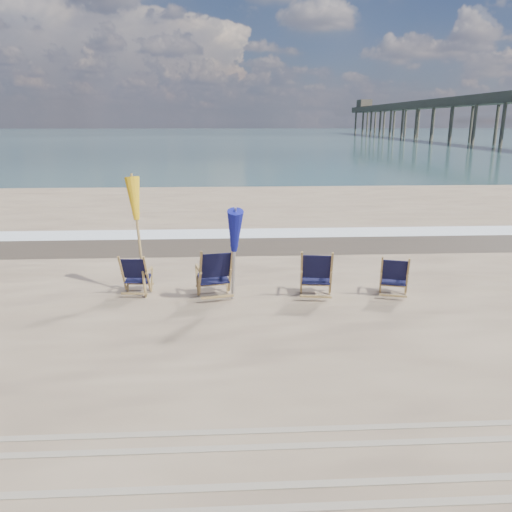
{
  "coord_description": "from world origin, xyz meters",
  "views": [
    {
      "loc": [
        -0.51,
        -7.2,
        3.45
      ],
      "look_at": [
        0.0,
        2.2,
        0.9
      ],
      "focal_mm": 35.0,
      "sensor_mm": 36.0,
      "label": 1
    }
  ],
  "objects_px": {
    "beach_chair_1": "(231,273)",
    "fishing_pier": "(468,113)",
    "beach_chair_2": "(331,275)",
    "beach_chair_3": "(407,278)",
    "umbrella_yellow": "(137,205)",
    "umbrella_blue": "(233,230)",
    "beach_chair_0": "(147,275)"
  },
  "relations": [
    {
      "from": "umbrella_blue",
      "to": "beach_chair_2",
      "type": "bearing_deg",
      "value": 3.21
    },
    {
      "from": "umbrella_blue",
      "to": "fishing_pier",
      "type": "distance_m",
      "value": 81.71
    },
    {
      "from": "fishing_pier",
      "to": "beach_chair_1",
      "type": "bearing_deg",
      "value": -118.22
    },
    {
      "from": "beach_chair_2",
      "to": "umbrella_blue",
      "type": "distance_m",
      "value": 2.15
    },
    {
      "from": "beach_chair_0",
      "to": "beach_chair_3",
      "type": "distance_m",
      "value": 5.2
    },
    {
      "from": "beach_chair_1",
      "to": "umbrella_yellow",
      "type": "relative_size",
      "value": 0.45
    },
    {
      "from": "beach_chair_0",
      "to": "beach_chair_3",
      "type": "relative_size",
      "value": 0.99
    },
    {
      "from": "beach_chair_0",
      "to": "umbrella_blue",
      "type": "bearing_deg",
      "value": 167.84
    },
    {
      "from": "beach_chair_3",
      "to": "umbrella_blue",
      "type": "relative_size",
      "value": 0.45
    },
    {
      "from": "beach_chair_3",
      "to": "umbrella_yellow",
      "type": "relative_size",
      "value": 0.38
    },
    {
      "from": "beach_chair_1",
      "to": "umbrella_yellow",
      "type": "height_order",
      "value": "umbrella_yellow"
    },
    {
      "from": "beach_chair_1",
      "to": "beach_chair_2",
      "type": "bearing_deg",
      "value": 162.3
    },
    {
      "from": "beach_chair_0",
      "to": "umbrella_yellow",
      "type": "relative_size",
      "value": 0.37
    },
    {
      "from": "beach_chair_0",
      "to": "beach_chair_2",
      "type": "bearing_deg",
      "value": 178.17
    },
    {
      "from": "umbrella_yellow",
      "to": "fishing_pier",
      "type": "xyz_separation_m",
      "value": [
        40.32,
        71.37,
        2.79
      ]
    },
    {
      "from": "fishing_pier",
      "to": "beach_chair_3",
      "type": "bearing_deg",
      "value": -115.94
    },
    {
      "from": "beach_chair_2",
      "to": "umbrella_yellow",
      "type": "relative_size",
      "value": 0.43
    },
    {
      "from": "umbrella_blue",
      "to": "beach_chair_3",
      "type": "bearing_deg",
      "value": 1.22
    },
    {
      "from": "beach_chair_0",
      "to": "umbrella_blue",
      "type": "xyz_separation_m",
      "value": [
        1.75,
        -0.53,
        1.04
      ]
    },
    {
      "from": "beach_chair_1",
      "to": "fishing_pier",
      "type": "distance_m",
      "value": 81.51
    },
    {
      "from": "beach_chair_2",
      "to": "fishing_pier",
      "type": "distance_m",
      "value": 80.77
    },
    {
      "from": "beach_chair_0",
      "to": "umbrella_yellow",
      "type": "height_order",
      "value": "umbrella_yellow"
    },
    {
      "from": "beach_chair_1",
      "to": "beach_chair_3",
      "type": "height_order",
      "value": "beach_chair_1"
    },
    {
      "from": "beach_chair_0",
      "to": "beach_chair_3",
      "type": "xyz_separation_m",
      "value": [
        5.18,
        -0.46,
        0.0
      ]
    },
    {
      "from": "beach_chair_1",
      "to": "umbrella_blue",
      "type": "bearing_deg",
      "value": 89.02
    },
    {
      "from": "beach_chair_3",
      "to": "umbrella_yellow",
      "type": "distance_m",
      "value": 5.53
    },
    {
      "from": "beach_chair_1",
      "to": "fishing_pier",
      "type": "bearing_deg",
      "value": -130.34
    },
    {
      "from": "beach_chair_2",
      "to": "fishing_pier",
      "type": "xyz_separation_m",
      "value": [
        36.52,
        71.92,
        4.13
      ]
    },
    {
      "from": "beach_chair_1",
      "to": "fishing_pier",
      "type": "xyz_separation_m",
      "value": [
        38.5,
        71.73,
        4.11
      ]
    },
    {
      "from": "umbrella_blue",
      "to": "umbrella_yellow",
      "type": "bearing_deg",
      "value": 160.62
    },
    {
      "from": "beach_chair_0",
      "to": "umbrella_yellow",
      "type": "distance_m",
      "value": 1.43
    },
    {
      "from": "fishing_pier",
      "to": "beach_chair_0",
      "type": "bearing_deg",
      "value": -119.34
    }
  ]
}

